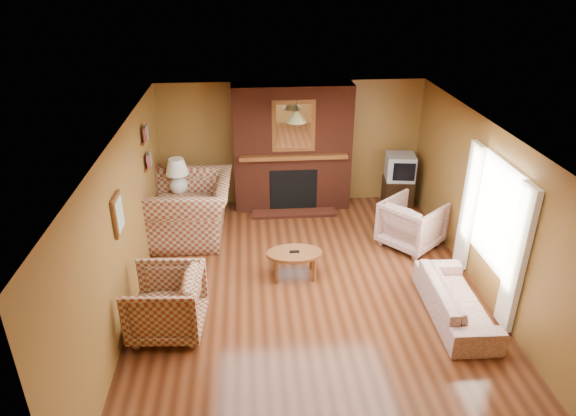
{
  "coord_description": "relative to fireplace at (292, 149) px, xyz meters",
  "views": [
    {
      "loc": [
        -0.83,
        -6.13,
        4.4
      ],
      "look_at": [
        -0.28,
        0.6,
        1.12
      ],
      "focal_mm": 32.0,
      "sensor_mm": 36.0,
      "label": 1
    }
  ],
  "objects": [
    {
      "name": "floor",
      "position": [
        0.0,
        -2.98,
        -1.18
      ],
      "size": [
        6.5,
        6.5,
        0.0
      ],
      "primitive_type": "plane",
      "color": "#401D0D",
      "rests_on": "ground"
    },
    {
      "name": "ceiling",
      "position": [
        0.0,
        -2.98,
        1.22
      ],
      "size": [
        6.5,
        6.5,
        0.0
      ],
      "primitive_type": "plane",
      "rotation": [
        3.14,
        0.0,
        0.0
      ],
      "color": "silver",
      "rests_on": "wall_back"
    },
    {
      "name": "wall_back",
      "position": [
        0.0,
        0.27,
        0.02
      ],
      "size": [
        6.5,
        0.0,
        6.5
      ],
      "primitive_type": "plane",
      "rotation": [
        1.57,
        0.0,
        0.0
      ],
      "color": "brown",
      "rests_on": "floor"
    },
    {
      "name": "wall_front",
      "position": [
        0.0,
        -6.23,
        0.02
      ],
      "size": [
        6.5,
        0.0,
        6.5
      ],
      "primitive_type": "plane",
      "rotation": [
        -1.57,
        0.0,
        0.0
      ],
      "color": "brown",
      "rests_on": "floor"
    },
    {
      "name": "wall_left",
      "position": [
        -2.5,
        -2.98,
        0.02
      ],
      "size": [
        0.0,
        6.5,
        6.5
      ],
      "primitive_type": "plane",
      "rotation": [
        1.57,
        0.0,
        1.57
      ],
      "color": "brown",
      "rests_on": "floor"
    },
    {
      "name": "wall_right",
      "position": [
        2.5,
        -2.98,
        0.02
      ],
      "size": [
        0.0,
        6.5,
        6.5
      ],
      "primitive_type": "plane",
      "rotation": [
        1.57,
        0.0,
        -1.57
      ],
      "color": "brown",
      "rests_on": "floor"
    },
    {
      "name": "fireplace",
      "position": [
        0.0,
        0.0,
        0.0
      ],
      "size": [
        2.2,
        0.82,
        2.4
      ],
      "color": "#4E1D11",
      "rests_on": "floor"
    },
    {
      "name": "window_right",
      "position": [
        2.45,
        -3.18,
        -0.06
      ],
      "size": [
        0.1,
        1.85,
        2.0
      ],
      "color": "beige",
      "rests_on": "wall_right"
    },
    {
      "name": "bookshelf",
      "position": [
        -2.44,
        -1.08,
        0.48
      ],
      "size": [
        0.09,
        0.55,
        0.71
      ],
      "color": "brown",
      "rests_on": "wall_left"
    },
    {
      "name": "botanical_print",
      "position": [
        -2.47,
        -3.28,
        0.37
      ],
      "size": [
        0.05,
        0.4,
        0.5
      ],
      "color": "brown",
      "rests_on": "wall_left"
    },
    {
      "name": "pendant_light",
      "position": [
        0.0,
        -0.68,
        0.82
      ],
      "size": [
        0.36,
        0.36,
        0.48
      ],
      "color": "black",
      "rests_on": "ceiling"
    },
    {
      "name": "plaid_loveseat",
      "position": [
        -1.85,
        -1.03,
        -0.67
      ],
      "size": [
        1.43,
        1.62,
        1.03
      ],
      "primitive_type": "imported",
      "rotation": [
        0.0,
        0.0,
        -1.6
      ],
      "color": "maroon",
      "rests_on": "floor"
    },
    {
      "name": "plaid_armchair",
      "position": [
        -1.95,
        -3.63,
        -0.75
      ],
      "size": [
        1.0,
        0.98,
        0.86
      ],
      "primitive_type": "imported",
      "rotation": [
        0.0,
        0.0,
        -1.64
      ],
      "color": "maroon",
      "rests_on": "floor"
    },
    {
      "name": "floral_sofa",
      "position": [
        1.9,
        -3.64,
        -0.93
      ],
      "size": [
        0.73,
        1.76,
        0.51
      ],
      "primitive_type": "imported",
      "rotation": [
        0.0,
        0.0,
        1.54
      ],
      "color": "beige",
      "rests_on": "floor"
    },
    {
      "name": "floral_armchair",
      "position": [
        1.86,
        -1.7,
        -0.77
      ],
      "size": [
        1.25,
        1.24,
        0.82
      ],
      "primitive_type": "imported",
      "rotation": [
        0.0,
        0.0,
        2.27
      ],
      "color": "beige",
      "rests_on": "floor"
    },
    {
      "name": "coffee_table",
      "position": [
        -0.19,
        -2.49,
        -0.81
      ],
      "size": [
        0.85,
        0.53,
        0.44
      ],
      "color": "brown",
      "rests_on": "floor"
    },
    {
      "name": "side_table",
      "position": [
        -2.1,
        -0.53,
        -0.89
      ],
      "size": [
        0.44,
        0.44,
        0.58
      ],
      "primitive_type": "cube",
      "rotation": [
        0.0,
        0.0,
        -0.02
      ],
      "color": "brown",
      "rests_on": "floor"
    },
    {
      "name": "table_lamp",
      "position": [
        -2.1,
        -0.53,
        -0.23
      ],
      "size": [
        0.41,
        0.41,
        0.67
      ],
      "color": "silver",
      "rests_on": "side_table"
    },
    {
      "name": "tv_stand",
      "position": [
        2.05,
        -0.18,
        -0.89
      ],
      "size": [
        0.56,
        0.52,
        0.59
      ],
      "primitive_type": "cube",
      "rotation": [
        0.0,
        0.0,
        -0.06
      ],
      "color": "black",
      "rests_on": "floor"
    },
    {
      "name": "crt_tv",
      "position": [
        2.05,
        -0.19,
        -0.35
      ],
      "size": [
        0.59,
        0.59,
        0.49
      ],
      "color": "#9C9EA3",
      "rests_on": "tv_stand"
    }
  ]
}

